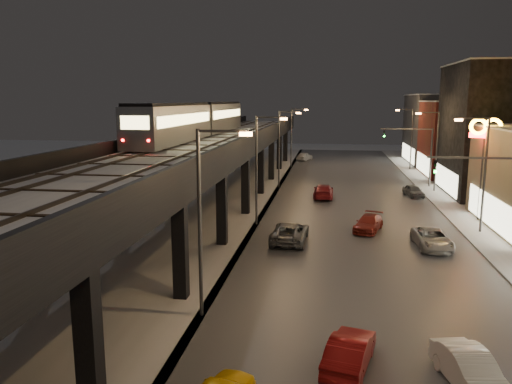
{
  "coord_description": "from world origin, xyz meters",
  "views": [
    {
      "loc": [
        5.24,
        -8.95,
        10.28
      ],
      "look_at": [
        1.03,
        19.23,
        5.0
      ],
      "focal_mm": 35.0,
      "sensor_mm": 36.0,
      "label": 1
    }
  ],
  "objects": [
    {
      "name": "road_surface",
      "position": [
        7.5,
        35.0,
        0.03
      ],
      "size": [
        17.0,
        120.0,
        0.06
      ],
      "primitive_type": "cube",
      "color": "#46474D",
      "rests_on": "ground"
    },
    {
      "name": "sidewalk_right",
      "position": [
        17.5,
        35.0,
        0.07
      ],
      "size": [
        4.0,
        120.0,
        0.14
      ],
      "primitive_type": "cube",
      "color": "#9FA1A8",
      "rests_on": "ground"
    },
    {
      "name": "under_viaduct_pavement",
      "position": [
        -6.0,
        35.0,
        0.03
      ],
      "size": [
        11.0,
        120.0,
        0.06
      ],
      "primitive_type": "cube",
      "color": "#9FA1A8",
      "rests_on": "ground"
    },
    {
      "name": "elevated_viaduct",
      "position": [
        -6.0,
        31.84,
        5.62
      ],
      "size": [
        9.0,
        100.0,
        6.3
      ],
      "color": "black",
      "rests_on": "ground"
    },
    {
      "name": "viaduct_trackbed",
      "position": [
        -6.01,
        31.97,
        6.39
      ],
      "size": [
        8.4,
        100.0,
        0.32
      ],
      "color": "#B2B7C1",
      "rests_on": "elevated_viaduct"
    },
    {
      "name": "viaduct_parapet_streetside",
      "position": [
        -1.65,
        32.0,
        6.85
      ],
      "size": [
        0.3,
        100.0,
        1.1
      ],
      "primitive_type": "cube",
      "color": "black",
      "rests_on": "elevated_viaduct"
    },
    {
      "name": "viaduct_parapet_far",
      "position": [
        -10.35,
        32.0,
        6.85
      ],
      "size": [
        0.3,
        100.0,
        1.1
      ],
      "primitive_type": "cube",
      "color": "black",
      "rests_on": "elevated_viaduct"
    },
    {
      "name": "building_d",
      "position": [
        23.99,
        48.0,
        7.08
      ],
      "size": [
        12.2,
        13.2,
        14.16
      ],
      "color": "black",
      "rests_on": "ground"
    },
    {
      "name": "building_e",
      "position": [
        23.99,
        62.0,
        5.08
      ],
      "size": [
        12.2,
        12.2,
        10.16
      ],
      "color": "maroon",
      "rests_on": "ground"
    },
    {
      "name": "building_f",
      "position": [
        23.99,
        76.0,
        5.58
      ],
      "size": [
        12.2,
        16.2,
        11.16
      ],
      "color": "#313136",
      "rests_on": "ground"
    },
    {
      "name": "streetlight_left_1",
      "position": [
        -0.43,
        13.0,
        5.24
      ],
      "size": [
        2.57,
        0.28,
        9.0
      ],
      "color": "#38383A",
      "rests_on": "ground"
    },
    {
      "name": "streetlight_left_2",
      "position": [
        -0.43,
        31.0,
        5.24
      ],
      "size": [
        2.57,
        0.28,
        9.0
      ],
      "color": "#38383A",
      "rests_on": "ground"
    },
    {
      "name": "streetlight_right_2",
      "position": [
        16.73,
        31.0,
        5.24
      ],
      "size": [
        2.56,
        0.28,
        9.0
      ],
      "color": "#38383A",
      "rests_on": "ground"
    },
    {
      "name": "streetlight_left_3",
      "position": [
        -0.43,
        49.0,
        5.24
      ],
      "size": [
        2.57,
        0.28,
        9.0
      ],
      "color": "#38383A",
      "rests_on": "ground"
    },
    {
      "name": "streetlight_right_3",
      "position": [
        16.73,
        49.0,
        5.24
      ],
      "size": [
        2.56,
        0.28,
        9.0
      ],
      "color": "#38383A",
      "rests_on": "ground"
    },
    {
      "name": "streetlight_left_4",
      "position": [
        -0.43,
        67.0,
        5.24
      ],
      "size": [
        2.57,
        0.28,
        9.0
      ],
      "color": "#38383A",
      "rests_on": "ground"
    },
    {
      "name": "streetlight_right_4",
      "position": [
        16.73,
        67.0,
        5.24
      ],
      "size": [
        2.56,
        0.28,
        9.0
      ],
      "color": "#38383A",
      "rests_on": "ground"
    },
    {
      "name": "traffic_light_rig_a",
      "position": [
        15.84,
        22.0,
        4.5
      ],
      "size": [
        6.1,
        0.34,
        7.0
      ],
      "color": "#38383A",
      "rests_on": "ground"
    },
    {
      "name": "traffic_light_rig_b",
      "position": [
        15.84,
        52.0,
        4.5
      ],
      "size": [
        6.1,
        0.34,
        7.0
      ],
      "color": "#38383A",
      "rests_on": "ground"
    },
    {
      "name": "subway_train",
      "position": [
        -8.5,
        42.07,
        8.31
      ],
      "size": [
        2.86,
        34.43,
        3.41
      ],
      "color": "gray",
      "rests_on": "viaduct_trackbed"
    },
    {
      "name": "car_near_white",
      "position": [
        6.19,
        9.16,
        0.68
      ],
      "size": [
        2.33,
        4.32,
        1.35
      ],
      "primitive_type": "imported",
      "rotation": [
        0.0,
        0.0,
        2.91
      ],
      "color": "maroon",
      "rests_on": "ground"
    },
    {
      "name": "car_mid_silver",
      "position": [
        2.47,
        26.17,
        0.73
      ],
      "size": [
        2.66,
        5.39,
        1.47
      ],
      "primitive_type": "imported",
      "rotation": [
        0.0,
        0.0,
        3.1
      ],
      "color": "#525355",
      "rests_on": "ground"
    },
    {
      "name": "car_mid_dark",
      "position": [
        4.63,
        43.28,
        0.72
      ],
      "size": [
        2.04,
        4.96,
        1.44
      ],
      "primitive_type": "imported",
      "rotation": [
        0.0,
        0.0,
        3.14
      ],
      "color": "maroon",
      "rests_on": "ground"
    },
    {
      "name": "car_far_white",
      "position": [
        0.89,
        76.35,
        0.7
      ],
      "size": [
        2.95,
        4.44,
        1.4
      ],
      "primitive_type": "imported",
      "rotation": [
        0.0,
        0.0,
        2.8
      ],
      "color": "silver",
      "rests_on": "ground"
    },
    {
      "name": "car_onc_silver",
      "position": [
        10.43,
        8.37,
        0.67
      ],
      "size": [
        2.26,
        4.28,
        1.34
      ],
      "primitive_type": "imported",
      "rotation": [
        0.0,
        0.0,
        0.22
      ],
      "color": "silver",
      "rests_on": "ground"
    },
    {
      "name": "car_onc_dark",
      "position": [
        12.45,
        26.16,
        0.66
      ],
      "size": [
        2.47,
        4.88,
        1.32
      ],
      "primitive_type": "imported",
      "rotation": [
        0.0,
        0.0,
        0.06
      ],
      "color": "#A9AAAC",
      "rests_on": "ground"
    },
    {
      "name": "car_onc_white",
      "position": [
        8.38,
        30.19,
        0.62
      ],
      "size": [
        2.88,
        4.58,
        1.24
      ],
      "primitive_type": "imported",
      "rotation": [
        0.0,
        0.0,
        -0.29
      ],
      "color": "maroon",
      "rests_on": "ground"
    },
    {
      "name": "car_onc_red",
      "position": [
        14.18,
        45.5,
        0.62
      ],
      "size": [
        2.19,
        3.86,
        1.24
      ],
      "primitive_type": "imported",
      "rotation": [
        0.0,
        0.0,
        0.21
      ],
      "color": "#585E66",
      "rests_on": "ground"
    },
    {
      "name": "sign_mcdonalds",
      "position": [
        18.0,
        35.19,
        6.97
      ],
      "size": [
        2.61,
        0.68,
        8.79
      ],
      "color": "#38383A",
      "rests_on": "ground"
    }
  ]
}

